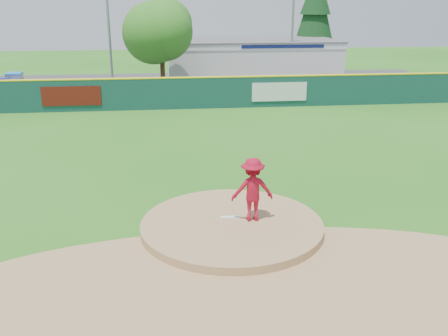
{
  "coord_description": "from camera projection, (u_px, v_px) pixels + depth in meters",
  "views": [
    {
      "loc": [
        -1.84,
        -13.63,
        6.57
      ],
      "look_at": [
        0.0,
        2.0,
        1.3
      ],
      "focal_mm": 40.0,
      "sensor_mm": 36.0,
      "label": 1
    }
  ],
  "objects": [
    {
      "name": "outfield_fence",
      "position": [
        195.0,
        92.0,
        31.73
      ],
      "size": [
        40.0,
        0.14,
        2.07
      ],
      "color": "#123C37",
      "rests_on": "ground"
    },
    {
      "name": "conifer_tree",
      "position": [
        315.0,
        12.0,
        48.71
      ],
      "size": [
        4.4,
        4.4,
        9.5
      ],
      "color": "#382314",
      "rests_on": "ground"
    },
    {
      "name": "pitching_rubber",
      "position": [
        230.0,
        217.0,
        15.32
      ],
      "size": [
        0.6,
        0.15,
        0.04
      ],
      "primitive_type": "cube",
      "color": "white",
      "rests_on": "pitchers_mound"
    },
    {
      "name": "fence_banners",
      "position": [
        178.0,
        94.0,
        31.56
      ],
      "size": [
        16.74,
        0.04,
        1.2
      ],
      "color": "#58140C",
      "rests_on": "ground"
    },
    {
      "name": "parking_lot",
      "position": [
        188.0,
        86.0,
        40.55
      ],
      "size": [
        44.0,
        16.0,
        0.02
      ],
      "primitive_type": "cube",
      "color": "#38383A",
      "rests_on": "ground"
    },
    {
      "name": "light_pole_right",
      "position": [
        293.0,
        14.0,
        41.67
      ],
      "size": [
        1.75,
        0.25,
        10.0
      ],
      "color": "gray",
      "rests_on": "ground"
    },
    {
      "name": "playground_slide",
      "position": [
        15.0,
        84.0,
        36.33
      ],
      "size": [
        1.06,
        2.99,
        1.65
      ],
      "color": "#1B81E6",
      "rests_on": "ground"
    },
    {
      "name": "pitcher",
      "position": [
        252.0,
        189.0,
        14.91
      ],
      "size": [
        1.27,
        0.74,
        1.96
      ],
      "primitive_type": "imported",
      "rotation": [
        0.0,
        0.0,
        3.15
      ],
      "color": "maroon",
      "rests_on": "pitchers_mound"
    },
    {
      "name": "light_pole_left",
      "position": [
        107.0,
        8.0,
        37.96
      ],
      "size": [
        1.75,
        0.25,
        11.0
      ],
      "color": "gray",
      "rests_on": "ground"
    },
    {
      "name": "pitchers_mound",
      "position": [
        232.0,
        229.0,
        15.13
      ],
      "size": [
        5.5,
        5.5,
        0.5
      ],
      "primitive_type": "cylinder",
      "color": "#9E774C",
      "rests_on": "ground"
    },
    {
      "name": "ground",
      "position": [
        232.0,
        229.0,
        15.13
      ],
      "size": [
        120.0,
        120.0,
        0.0
      ],
      "primitive_type": "plane",
      "color": "#286B19",
      "rests_on": "ground"
    },
    {
      "name": "infield_dirt_arc",
      "position": [
        248.0,
        282.0,
        12.3
      ],
      "size": [
        15.4,
        15.4,
        0.01
      ],
      "primitive_type": "cylinder",
      "color": "#9E774C",
      "rests_on": "ground"
    },
    {
      "name": "van",
      "position": [
        224.0,
        89.0,
        35.19
      ],
      "size": [
        5.44,
        3.46,
        1.4
      ],
      "primitive_type": "imported",
      "rotation": [
        0.0,
        0.0,
        1.81
      ],
      "color": "white",
      "rests_on": "parking_lot"
    },
    {
      "name": "pool_building_grp",
      "position": [
        251.0,
        58.0,
        45.39
      ],
      "size": [
        15.2,
        8.2,
        3.31
      ],
      "color": "silver",
      "rests_on": "ground"
    },
    {
      "name": "deciduous_tree",
      "position": [
        161.0,
        30.0,
        37.0
      ],
      "size": [
        5.6,
        5.6,
        7.36
      ],
      "color": "#382314",
      "rests_on": "ground"
    }
  ]
}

